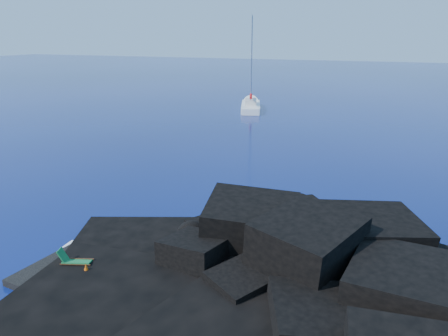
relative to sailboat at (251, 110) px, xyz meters
The scene contains 9 objects.
ground 52.27m from the sailboat, 83.46° to the right, with size 400.00×400.00×0.00m, color #040F3E.
headland 52.47m from the sailboat, 68.83° to the right, with size 24.00×24.00×3.60m, color black, non-canonical shape.
beach 52.48m from the sailboat, 78.51° to the right, with size 8.50×6.00×0.70m, color black.
surf_foam 48.19m from the sailboat, 76.86° to the right, with size 10.00×8.00×0.06m, color white, non-canonical shape.
sailboat is the anchor object (origin of this frame).
deck_chair 52.33m from the sailboat, 80.61° to the right, with size 1.61×0.70×1.11m, color #186C37, non-canonical shape.
towel 53.97m from the sailboat, 77.25° to the right, with size 2.14×1.02×0.06m, color silver.
sunbather 53.97m from the sailboat, 77.25° to the right, with size 1.68×0.41×0.22m, color tan, non-canonical shape.
marker_cone 52.87m from the sailboat, 79.73° to the right, with size 0.40×0.40×0.61m, color #D5530B.
Camera 1 is at (17.08, -15.16, 11.76)m, focal length 35.00 mm.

